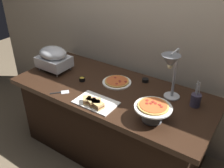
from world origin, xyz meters
The scene contains 12 objects.
ground_plane centered at (0.00, 0.00, 0.00)m, with size 8.00×8.00×0.00m, color brown.
back_wall centered at (0.00, 0.50, 1.20)m, with size 4.40×0.04×2.40m, color tan.
buffet_table centered at (0.00, 0.00, 0.39)m, with size 1.90×0.84×0.76m.
chafing_dish centered at (-0.72, -0.02, 0.91)m, with size 0.33×0.25×0.26m.
heat_lamp centered at (0.51, 0.06, 1.11)m, with size 0.15×0.29×0.46m.
pizza_plate_front centered at (-0.02, 0.12, 0.77)m, with size 0.28×0.28×0.03m.
pizza_plate_center centered at (0.52, -0.21, 0.87)m, with size 0.29×0.29×0.14m.
sandwich_platter centered at (0.03, -0.30, 0.78)m, with size 0.36×0.23×0.06m.
sauce_cup_near centered at (-0.32, -0.04, 0.78)m, with size 0.06×0.06×0.04m.
sauce_cup_far centered at (0.20, 0.29, 0.78)m, with size 0.06×0.06×0.03m.
utensil_holder centered at (0.73, 0.16, 0.82)m, with size 0.08×0.08×0.23m.
serving_spatula centered at (-0.34, -0.32, 0.76)m, with size 0.14×0.15×0.01m.
Camera 1 is at (1.12, -1.64, 1.95)m, focal length 39.92 mm.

